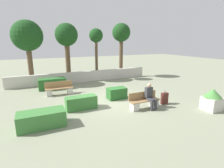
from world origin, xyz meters
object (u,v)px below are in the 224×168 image
(bench_left_side, at_px, (59,90))
(tree_center_left, at_px, (66,37))
(planter_corner_left, at_px, (212,99))
(suitcase, at_px, (164,98))
(bench_front, at_px, (144,102))
(tree_rightmost, at_px, (121,35))
(tree_leftmost, at_px, (27,37))
(person_seated_man, at_px, (150,95))
(tree_center_right, at_px, (96,38))

(bench_left_side, xyz_separation_m, tree_center_left, (1.52, 4.34, 3.55))
(planter_corner_left, distance_m, suitcase, 2.39)
(bench_front, bearing_deg, tree_rightmost, 70.24)
(bench_front, height_order, bench_left_side, same)
(tree_leftmost, bearing_deg, tree_center_left, 7.51)
(bench_left_side, height_order, tree_center_left, tree_center_left)
(bench_front, distance_m, planter_corner_left, 3.48)
(bench_front, height_order, suitcase, bench_front)
(planter_corner_left, bearing_deg, bench_front, 150.47)
(bench_front, xyz_separation_m, bench_left_side, (-3.73, 4.47, 0.00))
(person_seated_man, bearing_deg, bench_front, 152.13)
(bench_front, relative_size, tree_leftmost, 0.33)
(tree_center_right, bearing_deg, planter_corner_left, -74.29)
(bench_front, relative_size, person_seated_man, 1.27)
(suitcase, distance_m, tree_leftmost, 11.30)
(bench_front, distance_m, tree_center_right, 8.76)
(tree_leftmost, height_order, tree_center_right, tree_leftmost)
(planter_corner_left, xyz_separation_m, tree_rightmost, (-0.02, 10.06, 3.52))
(tree_center_left, bearing_deg, suitcase, -67.38)
(bench_left_side, height_order, tree_center_right, tree_center_right)
(tree_leftmost, bearing_deg, person_seated_man, -56.75)
(bench_left_side, distance_m, tree_center_left, 5.81)
(bench_front, relative_size, tree_rightmost, 0.33)
(planter_corner_left, height_order, tree_center_left, tree_center_left)
(bench_front, height_order, planter_corner_left, planter_corner_left)
(planter_corner_left, height_order, tree_rightmost, tree_rightmost)
(person_seated_man, height_order, tree_center_left, tree_center_left)
(tree_leftmost, height_order, tree_rightmost, tree_rightmost)
(person_seated_man, distance_m, tree_center_left, 9.79)
(person_seated_man, xyz_separation_m, tree_leftmost, (-5.59, 8.53, 3.09))
(planter_corner_left, relative_size, tree_center_left, 0.23)
(tree_center_right, bearing_deg, person_seated_man, -90.12)
(tree_center_left, bearing_deg, person_seated_man, -74.58)
(person_seated_man, xyz_separation_m, tree_center_right, (0.02, 8.19, 3.02))
(bench_left_side, distance_m, suitcase, 6.80)
(bench_left_side, relative_size, person_seated_man, 1.34)
(tree_center_right, bearing_deg, suitcase, -81.73)
(planter_corner_left, distance_m, tree_rightmost, 10.66)
(person_seated_man, bearing_deg, bench_left_side, 130.91)
(bench_front, bearing_deg, bench_left_side, 129.87)
(bench_left_side, height_order, planter_corner_left, planter_corner_left)
(tree_leftmost, xyz_separation_m, tree_center_right, (5.61, -0.34, -0.07))
(bench_left_side, bearing_deg, planter_corner_left, -36.67)
(suitcase, distance_m, tree_center_right, 8.79)
(tree_center_left, height_order, tree_center_right, tree_center_left)
(bench_front, distance_m, tree_leftmost, 10.55)
(suitcase, relative_size, tree_center_left, 0.17)
(bench_left_side, bearing_deg, suitcase, -34.71)
(tree_center_right, xyz_separation_m, tree_rightmost, (2.73, 0.30, 0.35))
(bench_left_side, height_order, tree_rightmost, tree_rightmost)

